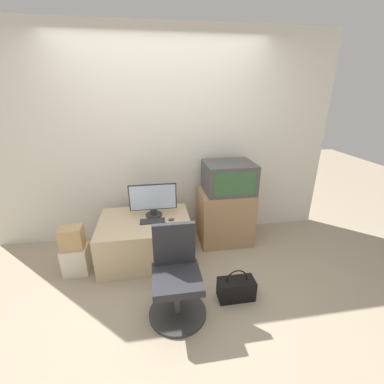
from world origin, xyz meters
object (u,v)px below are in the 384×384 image
Objects in this scene: main_monitor at (153,200)px; cardboard_box_lower at (76,260)px; office_chair at (176,280)px; crt_tv at (229,177)px; mouse at (171,219)px; keyboard at (153,221)px; handbag at (236,289)px.

main_monitor is 1.77× the size of cardboard_box_lower.
crt_tv is at bearing 54.79° from office_chair.
keyboard is at bearing 177.83° from mouse.
crt_tv is at bearing 12.29° from cardboard_box_lower.
handbag is (0.58, 0.06, -0.23)m from office_chair.
mouse is 1.03m from handbag.
office_chair is at bearing -92.10° from mouse.
mouse is 0.84m from office_chair.
office_chair is (-0.78, -1.11, -0.55)m from crt_tv.
handbag is (-0.20, -1.05, -0.78)m from crt_tv.
keyboard is 0.93m from cardboard_box_lower.
crt_tv reaches higher than office_chair.
main_monitor is at bearing 139.27° from mouse.
main_monitor is at bearing 17.84° from cardboard_box_lower.
keyboard is 0.47× the size of crt_tv.
main_monitor is 1.58× the size of handbag.
handbag is (1.62, -0.65, -0.05)m from cardboard_box_lower.
main_monitor is 0.25m from keyboard.
office_chair is at bearing -80.64° from main_monitor.
office_chair reaches higher than keyboard.
keyboard is at bearing -97.31° from main_monitor.
main_monitor is at bearing 82.69° from keyboard.
handbag reaches higher than cardboard_box_lower.
crt_tv is (0.94, 0.11, 0.19)m from main_monitor.
main_monitor is 0.32m from mouse.
main_monitor is at bearing -173.07° from crt_tv.
cardboard_box_lower is (-1.82, -0.40, -0.73)m from crt_tv.
keyboard is 0.81× the size of handbag.
mouse reaches higher than cardboard_box_lower.
crt_tv is 1.92× the size of cardboard_box_lower.
mouse is at bearing -159.44° from crt_tv.
handbag is at bearing -54.31° from mouse.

